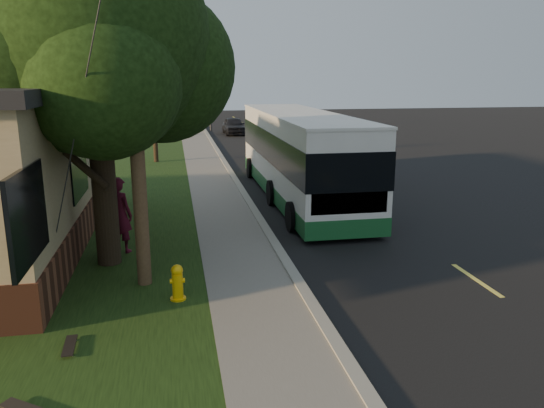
{
  "coord_description": "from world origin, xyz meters",
  "views": [
    {
      "loc": [
        -2.55,
        -10.13,
        4.48
      ],
      "look_at": [
        -0.32,
        1.9,
        1.5
      ],
      "focal_mm": 35.0,
      "sensor_mm": 36.0,
      "label": 1
    }
  ],
  "objects_px": {
    "bare_tree_far": "(166,110)",
    "distant_car": "(234,126)",
    "leafy_tree": "(95,43)",
    "traffic_signal": "(210,92)",
    "fire_hydrant": "(177,282)",
    "transit_bus": "(299,153)",
    "dumpster": "(8,185)",
    "skateboarder": "(120,215)",
    "utility_pole": "(132,67)",
    "skateboard_main": "(70,346)",
    "bare_tree_near": "(154,122)"
  },
  "relations": [
    {
      "from": "bare_tree_far",
      "to": "distant_car",
      "type": "bearing_deg",
      "value": 13.26
    },
    {
      "from": "leafy_tree",
      "to": "traffic_signal",
      "type": "bearing_deg",
      "value": 81.53
    },
    {
      "from": "fire_hydrant",
      "to": "transit_bus",
      "type": "bearing_deg",
      "value": 62.36
    },
    {
      "from": "transit_bus",
      "to": "leafy_tree",
      "type": "bearing_deg",
      "value": -135.22
    },
    {
      "from": "fire_hydrant",
      "to": "transit_bus",
      "type": "distance_m",
      "value": 9.97
    },
    {
      "from": "leafy_tree",
      "to": "dumpster",
      "type": "relative_size",
      "value": 4.85
    },
    {
      "from": "transit_bus",
      "to": "skateboarder",
      "type": "height_order",
      "value": "transit_bus"
    },
    {
      "from": "utility_pole",
      "to": "traffic_signal",
      "type": "xyz_separation_m",
      "value": [
        3.81,
        33.01,
        -1.47
      ]
    },
    {
      "from": "skateboard_main",
      "to": "dumpster",
      "type": "xyz_separation_m",
      "value": [
        -3.95,
        11.09,
        0.61
      ]
    },
    {
      "from": "leafy_tree",
      "to": "transit_bus",
      "type": "height_order",
      "value": "leafy_tree"
    },
    {
      "from": "leafy_tree",
      "to": "transit_bus",
      "type": "bearing_deg",
      "value": 44.78
    },
    {
      "from": "bare_tree_far",
      "to": "dumpster",
      "type": "distance_m",
      "value": 21.32
    },
    {
      "from": "dumpster",
      "to": "distant_car",
      "type": "bearing_deg",
      "value": 64.44
    },
    {
      "from": "leafy_tree",
      "to": "bare_tree_far",
      "type": "bearing_deg",
      "value": 87.55
    },
    {
      "from": "skateboard_main",
      "to": "traffic_signal",
      "type": "bearing_deg",
      "value": 82.19
    },
    {
      "from": "transit_bus",
      "to": "skateboarder",
      "type": "distance_m",
      "value": 8.1
    },
    {
      "from": "fire_hydrant",
      "to": "leafy_tree",
      "type": "bearing_deg",
      "value": 120.67
    },
    {
      "from": "skateboarder",
      "to": "dumpster",
      "type": "distance_m",
      "value": 7.5
    },
    {
      "from": "bare_tree_far",
      "to": "traffic_signal",
      "type": "height_order",
      "value": "traffic_signal"
    },
    {
      "from": "bare_tree_near",
      "to": "distant_car",
      "type": "bearing_deg",
      "value": 67.07
    },
    {
      "from": "traffic_signal",
      "to": "transit_bus",
      "type": "xyz_separation_m",
      "value": [
        1.49,
        -25.24,
        -1.48
      ]
    },
    {
      "from": "transit_bus",
      "to": "skateboarder",
      "type": "bearing_deg",
      "value": -137.61
    },
    {
      "from": "fire_hydrant",
      "to": "bare_tree_far",
      "type": "relative_size",
      "value": 0.18
    },
    {
      "from": "bare_tree_far",
      "to": "distant_car",
      "type": "relative_size",
      "value": 1.04
    },
    {
      "from": "utility_pole",
      "to": "skateboard_main",
      "type": "height_order",
      "value": "utility_pole"
    },
    {
      "from": "leafy_tree",
      "to": "skateboarder",
      "type": "height_order",
      "value": "leafy_tree"
    },
    {
      "from": "leafy_tree",
      "to": "bare_tree_near",
      "type": "bearing_deg",
      "value": 87.5
    },
    {
      "from": "bare_tree_far",
      "to": "transit_bus",
      "type": "height_order",
      "value": "bare_tree_far"
    },
    {
      "from": "skateboarder",
      "to": "dumpster",
      "type": "xyz_separation_m",
      "value": [
        -4.37,
        6.08,
        -0.31
      ]
    },
    {
      "from": "utility_pole",
      "to": "bare_tree_far",
      "type": "height_order",
      "value": "utility_pole"
    },
    {
      "from": "fire_hydrant",
      "to": "bare_tree_far",
      "type": "xyz_separation_m",
      "value": [
        -0.4,
        30.0,
        1.57
      ]
    },
    {
      "from": "skateboarder",
      "to": "distant_car",
      "type": "relative_size",
      "value": 0.5
    },
    {
      "from": "skateboard_main",
      "to": "skateboarder",
      "type": "bearing_deg",
      "value": 85.25
    },
    {
      "from": "bare_tree_near",
      "to": "skateboard_main",
      "type": "relative_size",
      "value": 5.86
    },
    {
      "from": "utility_pole",
      "to": "skateboarder",
      "type": "relative_size",
      "value": 4.66
    },
    {
      "from": "distant_car",
      "to": "leafy_tree",
      "type": "bearing_deg",
      "value": -102.65
    },
    {
      "from": "dumpster",
      "to": "utility_pole",
      "type": "bearing_deg",
      "value": -59.06
    },
    {
      "from": "skateboarder",
      "to": "bare_tree_near",
      "type": "bearing_deg",
      "value": -58.91
    },
    {
      "from": "bare_tree_far",
      "to": "distant_car",
      "type": "xyz_separation_m",
      "value": [
        5.08,
        1.2,
        -1.34
      ]
    },
    {
      "from": "skateboard_main",
      "to": "bare_tree_far",
      "type": "bearing_deg",
      "value": 87.48
    },
    {
      "from": "bare_tree_far",
      "to": "transit_bus",
      "type": "distance_m",
      "value": 21.82
    },
    {
      "from": "leafy_tree",
      "to": "skateboarder",
      "type": "xyz_separation_m",
      "value": [
        0.19,
        0.67,
        -4.12
      ]
    },
    {
      "from": "bare_tree_far",
      "to": "skateboarder",
      "type": "bearing_deg",
      "value": -92.1
    },
    {
      "from": "dumpster",
      "to": "distant_car",
      "type": "distance_m",
      "value": 24.16
    },
    {
      "from": "utility_pole",
      "to": "bare_tree_near",
      "type": "relative_size",
      "value": 2.11
    },
    {
      "from": "bare_tree_far",
      "to": "traffic_signal",
      "type": "xyz_separation_m",
      "value": [
        3.5,
        4.0,
        1.16
      ]
    },
    {
      "from": "transit_bus",
      "to": "distant_car",
      "type": "distance_m",
      "value": 22.46
    },
    {
      "from": "skateboard_main",
      "to": "distant_car",
      "type": "distance_m",
      "value": 33.53
    },
    {
      "from": "leafy_tree",
      "to": "traffic_signal",
      "type": "distance_m",
      "value": 31.76
    },
    {
      "from": "utility_pole",
      "to": "bare_tree_near",
      "type": "bearing_deg",
      "value": 90.66
    }
  ]
}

